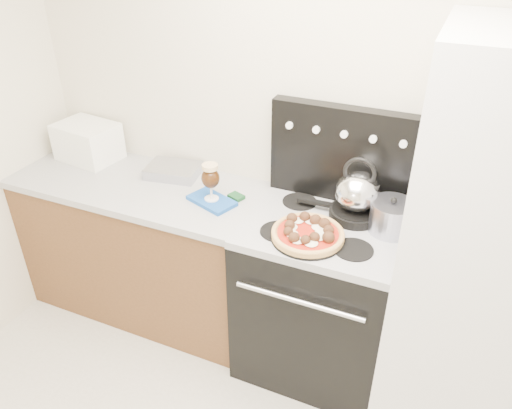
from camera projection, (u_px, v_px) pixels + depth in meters
The scene contains 16 objects.
room_shell at pixel (227, 273), 1.58m from camera, with size 3.52×3.01×2.52m.
base_cabinet at pixel (147, 249), 3.07m from camera, with size 1.45×0.60×0.86m, color brown.
countertop at pixel (138, 185), 2.83m from camera, with size 1.48×0.63×0.04m, color #B0B0B0.
stove_body at pixel (318, 299), 2.66m from camera, with size 0.76×0.65×0.88m, color black.
cooktop at pixel (324, 228), 2.43m from camera, with size 0.76×0.65×0.04m, color #ADADB2.
backguard at pixel (344, 155), 2.50m from camera, with size 0.76×0.08×0.50m, color black.
fridge at pixel (480, 257), 2.14m from camera, with size 0.64×0.68×1.90m, color silver.
toaster_oven at pixel (88, 142), 3.02m from camera, with size 0.35×0.26×0.22m, color white.
foil_sheet at pixel (173, 170), 2.88m from camera, with size 0.30×0.22×0.06m, color silver.
oven_mitt at pixel (212, 201), 2.62m from camera, with size 0.25×0.15×0.02m, color #1A52AD.
beer_glass at pixel (211, 182), 2.56m from camera, with size 0.10×0.10×0.21m, color black, non-canonical shape.
pizza_pan at pixel (308, 238), 2.31m from camera, with size 0.34×0.34×0.01m, color black.
pizza at pixel (308, 232), 2.29m from camera, with size 0.34×0.34×0.05m, color tan, non-canonical shape.
skillet at pixel (355, 213), 2.46m from camera, with size 0.25×0.25×0.04m, color black.
tea_kettle at pixel (358, 189), 2.38m from camera, with size 0.21×0.21×0.24m, color silver, non-canonical shape.
stock_pot at pixel (391, 218), 2.33m from camera, with size 0.20×0.20×0.15m, color #ACAEC3.
Camera 1 is at (0.58, -0.80, 2.26)m, focal length 35.00 mm.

